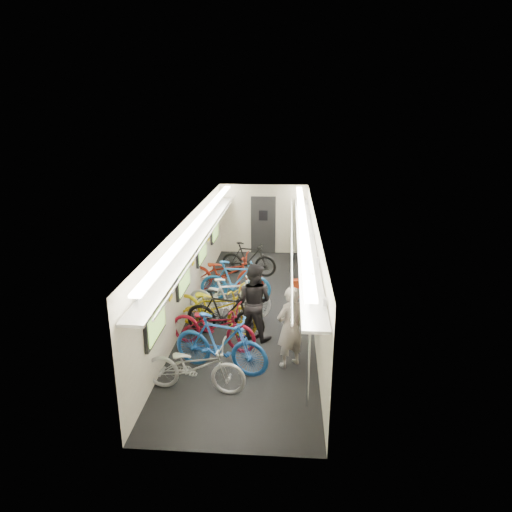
% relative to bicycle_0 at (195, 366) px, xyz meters
% --- Properties ---
extents(train_car_shell, '(10.00, 10.00, 10.00)m').
position_rel_bicycle_0_xyz_m(train_car_shell, '(0.35, 4.17, 1.17)').
color(train_car_shell, black).
rests_on(train_car_shell, ground).
extents(bicycle_0, '(1.89, 0.83, 0.96)m').
position_rel_bicycle_0_xyz_m(bicycle_0, '(0.00, 0.00, 0.00)').
color(bicycle_0, '#A5A3A8').
rests_on(bicycle_0, ground).
extents(bicycle_1, '(2.00, 1.08, 1.16)m').
position_rel_bicycle_0_xyz_m(bicycle_1, '(0.36, 0.68, 0.10)').
color(bicycle_1, '#1A4C9F').
rests_on(bicycle_1, ground).
extents(bicycle_2, '(2.02, 1.15, 1.00)m').
position_rel_bicycle_0_xyz_m(bicycle_2, '(0.06, 1.57, 0.02)').
color(bicycle_2, maroon).
rests_on(bicycle_2, ground).
extents(bicycle_3, '(1.88, 0.87, 1.09)m').
position_rel_bicycle_0_xyz_m(bicycle_3, '(0.25, 2.06, 0.06)').
color(bicycle_3, black).
rests_on(bicycle_3, ground).
extents(bicycle_4, '(2.30, 1.54, 1.14)m').
position_rel_bicycle_0_xyz_m(bicycle_4, '(-0.03, 2.37, 0.09)').
color(bicycle_4, gold).
rests_on(bicycle_4, ground).
extents(bicycle_5, '(1.94, 1.05, 1.12)m').
position_rel_bicycle_0_xyz_m(bicycle_5, '(0.32, 2.79, 0.08)').
color(bicycle_5, silver).
rests_on(bicycle_5, ground).
extents(bicycle_6, '(2.05, 1.18, 1.02)m').
position_rel_bicycle_0_xyz_m(bicycle_6, '(0.13, 2.99, 0.03)').
color(bicycle_6, '#9C9CA0').
rests_on(bicycle_6, ground).
extents(bicycle_7, '(1.86, 0.55, 1.11)m').
position_rel_bicycle_0_xyz_m(bicycle_7, '(0.25, 4.03, 0.07)').
color(bicycle_7, '#1B5FA3').
rests_on(bicycle_7, ground).
extents(bicycle_8, '(2.28, 1.05, 1.15)m').
position_rel_bicycle_0_xyz_m(bicycle_8, '(-0.11, 4.57, 0.09)').
color(bicycle_8, maroon).
rests_on(bicycle_8, ground).
extents(bicycle_9, '(1.77, 0.81, 1.03)m').
position_rel_bicycle_0_xyz_m(bicycle_9, '(0.41, 6.06, 0.03)').
color(bicycle_9, black).
rests_on(bicycle_9, ground).
extents(passenger_near, '(0.71, 0.67, 1.64)m').
position_rel_bicycle_0_xyz_m(passenger_near, '(1.66, 0.98, 0.34)').
color(passenger_near, gray).
rests_on(passenger_near, ground).
extents(passenger_mid, '(1.01, 0.91, 1.71)m').
position_rel_bicycle_0_xyz_m(passenger_mid, '(0.88, 2.08, 0.37)').
color(passenger_mid, black).
rests_on(passenger_mid, ground).
extents(backpack, '(0.29, 0.22, 0.38)m').
position_rel_bicycle_0_xyz_m(backpack, '(1.80, 1.84, 0.80)').
color(backpack, red).
rests_on(backpack, passenger_near).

